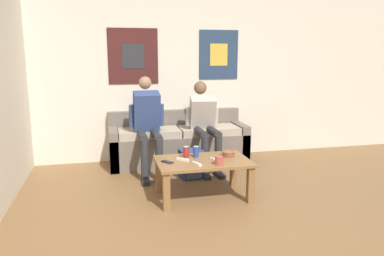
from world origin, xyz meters
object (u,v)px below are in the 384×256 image
at_px(person_seated_teen, 205,122).
at_px(game_controller_far_center, 197,164).
at_px(pillar_candle, 219,160).
at_px(game_controller_near_left, 215,160).
at_px(backpack, 191,164).
at_px(game_controller_near_right, 183,159).
at_px(person_seated_adult, 148,122).
at_px(drink_can_red, 186,152).
at_px(drink_can_blue, 196,152).
at_px(coffee_table, 203,167).
at_px(ceramic_bowl, 228,153).
at_px(cell_phone, 167,162).
at_px(couch, 178,144).

distance_m(person_seated_teen, game_controller_far_center, 1.30).
xyz_separation_m(pillar_candle, game_controller_near_left, (-0.00, 0.14, -0.03)).
height_order(backpack, game_controller_near_right, game_controller_near_right).
height_order(person_seated_adult, drink_can_red, person_seated_adult).
bearing_deg(game_controller_near_left, person_seated_adult, 118.17).
distance_m(backpack, drink_can_blue, 0.62).
height_order(pillar_candle, drink_can_red, drink_can_red).
bearing_deg(drink_can_red, coffee_table, -44.82).
bearing_deg(ceramic_bowl, cell_phone, -173.29).
relative_size(drink_can_red, game_controller_near_right, 0.97).
xyz_separation_m(ceramic_bowl, game_controller_near_right, (-0.54, -0.05, -0.02)).
xyz_separation_m(person_seated_adult, game_controller_far_center, (0.37, -1.20, -0.25)).
bearing_deg(pillar_candle, drink_can_red, 126.96).
height_order(person_seated_adult, game_controller_near_left, person_seated_adult).
relative_size(backpack, drink_can_red, 2.94).
relative_size(person_seated_adult, drink_can_red, 10.22).
bearing_deg(drink_can_red, couch, 82.89).
bearing_deg(pillar_candle, cell_phone, 158.00).
distance_m(person_seated_teen, cell_phone, 1.28).
relative_size(ceramic_bowl, game_controller_near_right, 1.17).
bearing_deg(game_controller_near_right, person_seated_adult, 104.40).
relative_size(pillar_candle, game_controller_near_right, 0.82).
distance_m(ceramic_bowl, cell_phone, 0.72).
xyz_separation_m(person_seated_adult, game_controller_near_left, (0.59, -1.10, -0.25)).
distance_m(coffee_table, game_controller_far_center, 0.21).
distance_m(person_seated_teen, drink_can_red, 1.02).
relative_size(person_seated_adult, game_controller_near_right, 9.91).
xyz_separation_m(coffee_table, drink_can_blue, (-0.05, 0.14, 0.14)).
relative_size(person_seated_teen, drink_can_red, 9.57).
relative_size(couch, cell_phone, 13.13).
bearing_deg(couch, pillar_candle, -85.71).
distance_m(couch, backpack, 0.71).
bearing_deg(game_controller_near_left, game_controller_far_center, -157.19).
height_order(couch, person_seated_teen, person_seated_teen).
distance_m(couch, person_seated_teen, 0.57).
bearing_deg(game_controller_far_center, coffee_table, 54.64).
height_order(ceramic_bowl, cell_phone, ceramic_bowl).
distance_m(coffee_table, person_seated_teen, 1.13).
relative_size(person_seated_teen, backpack, 3.25).
xyz_separation_m(backpack, ceramic_bowl, (0.29, -0.59, 0.28)).
bearing_deg(coffee_table, game_controller_far_center, -125.36).
xyz_separation_m(game_controller_near_left, game_controller_near_right, (-0.33, 0.09, 0.00)).
xyz_separation_m(person_seated_adult, game_controller_near_right, (0.26, -1.01, -0.25)).
bearing_deg(person_seated_teen, pillar_candle, -98.35).
relative_size(person_seated_adult, game_controller_near_left, 8.59).
bearing_deg(coffee_table, game_controller_near_right, 171.78).
bearing_deg(person_seated_adult, backpack, -36.28).
xyz_separation_m(coffee_table, cell_phone, (-0.40, 0.00, 0.08)).
xyz_separation_m(couch, person_seated_adult, (-0.48, -0.33, 0.40)).
bearing_deg(coffee_table, ceramic_bowl, 14.76).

